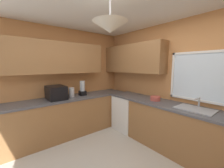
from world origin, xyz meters
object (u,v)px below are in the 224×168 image
(kettle, at_px, (72,92))
(sink_assembly, at_px, (195,109))
(dishwasher, at_px, (128,113))
(bowl, at_px, (155,98))
(blender_appliance, at_px, (82,89))
(microwave, at_px, (56,93))

(kettle, height_order, sink_assembly, kettle)
(dishwasher, height_order, kettle, kettle)
(dishwasher, xyz_separation_m, sink_assembly, (1.54, 0.04, 0.48))
(bowl, bearing_deg, sink_assembly, 0.51)
(dishwasher, xyz_separation_m, blender_appliance, (-0.66, -0.93, 0.63))
(blender_appliance, bearing_deg, microwave, -90.00)
(microwave, xyz_separation_m, blender_appliance, (0.00, 0.63, 0.02))
(dishwasher, distance_m, kettle, 1.49)
(sink_assembly, xyz_separation_m, blender_appliance, (-2.20, -0.97, 0.15))
(sink_assembly, height_order, bowl, sink_assembly)
(blender_appliance, bearing_deg, bowl, 33.89)
(microwave, relative_size, sink_assembly, 0.84)
(dishwasher, distance_m, microwave, 1.80)
(microwave, xyz_separation_m, sink_assembly, (2.20, 1.60, -0.13))
(dishwasher, height_order, bowl, bowl)
(sink_assembly, xyz_separation_m, bowl, (-0.77, -0.01, 0.03))
(kettle, bearing_deg, dishwasher, 62.28)
(blender_appliance, bearing_deg, sink_assembly, 23.74)
(sink_assembly, bearing_deg, dishwasher, -178.63)
(dishwasher, xyz_separation_m, microwave, (-0.66, -1.56, 0.62))
(sink_assembly, height_order, blender_appliance, blender_appliance)
(microwave, relative_size, bowl, 2.35)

